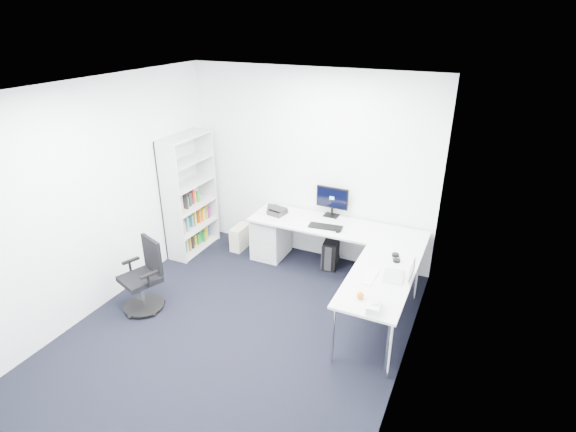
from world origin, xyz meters
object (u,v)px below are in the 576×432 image
at_px(l_desk, 326,259).
at_px(monitor, 332,202).
at_px(task_chair, 140,277).
at_px(laptop, 394,268).
at_px(bookshelf, 190,195).

height_order(l_desk, monitor, monitor).
relative_size(l_desk, task_chair, 2.67).
xyz_separation_m(monitor, laptop, (1.16, -1.23, -0.11)).
distance_m(monitor, laptop, 1.69).
height_order(l_desk, bookshelf, bookshelf).
distance_m(l_desk, laptop, 1.26).
bearing_deg(laptop, monitor, 125.86).
relative_size(l_desk, bookshelf, 1.35).
height_order(bookshelf, task_chair, bookshelf).
xyz_separation_m(bookshelf, task_chair, (0.35, -1.54, -0.44)).
bearing_deg(bookshelf, laptop, -12.09).
distance_m(l_desk, bookshelf, 2.24).
bearing_deg(monitor, laptop, -45.48).
xyz_separation_m(bookshelf, monitor, (2.01, 0.55, 0.04)).
relative_size(monitor, laptop, 1.47).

